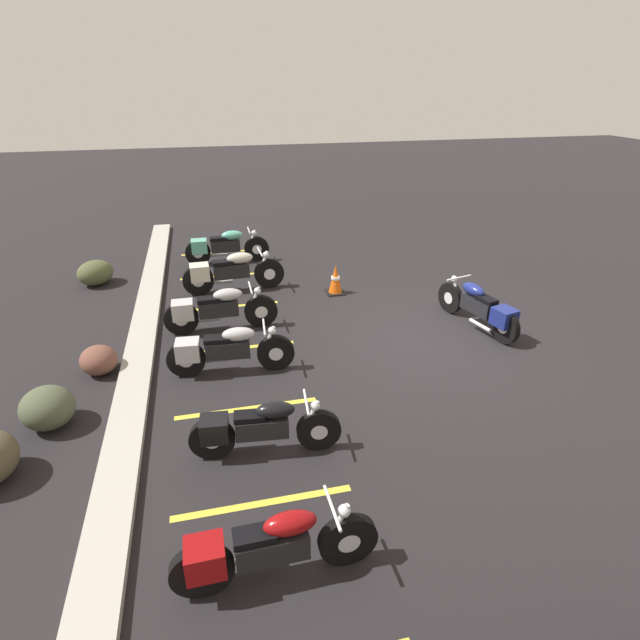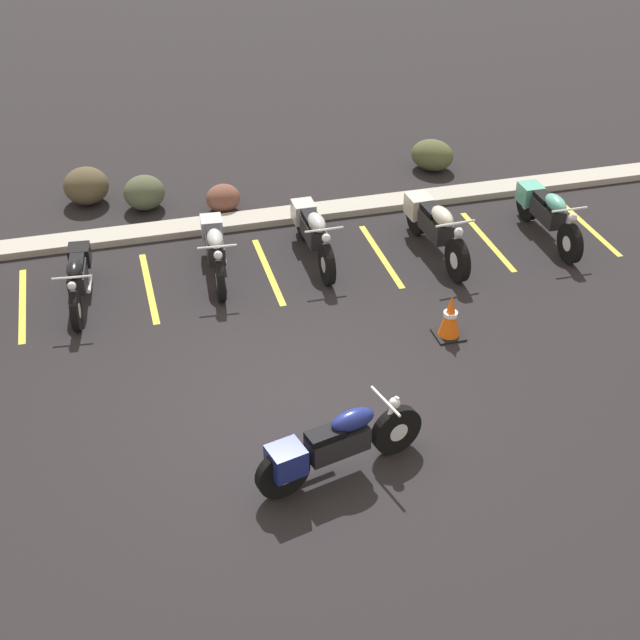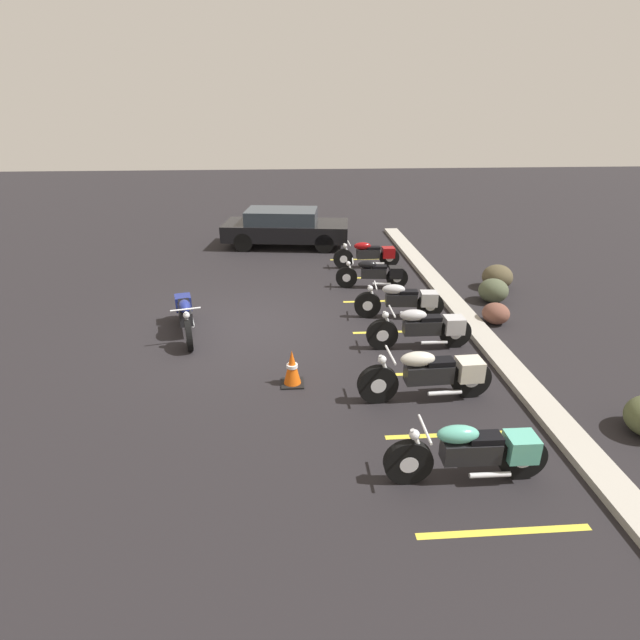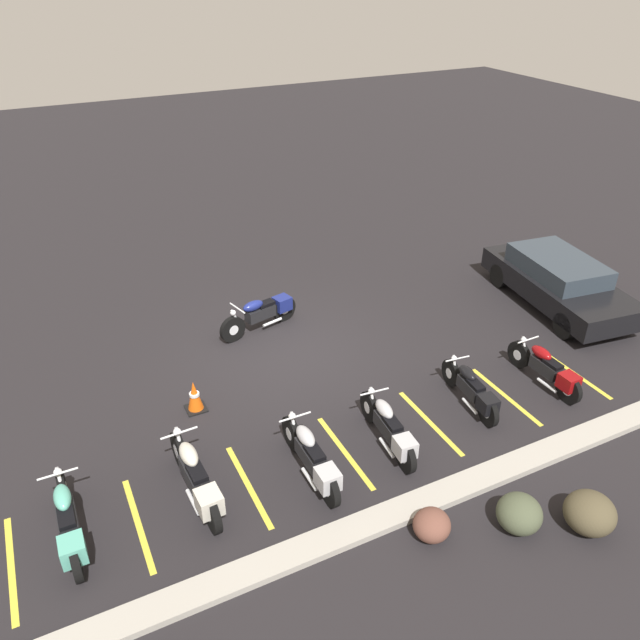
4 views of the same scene
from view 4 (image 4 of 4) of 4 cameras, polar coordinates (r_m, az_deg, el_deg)
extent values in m
plane|color=black|center=(14.30, -2.88, -2.88)|extent=(60.00, 60.00, 0.00)
cylinder|color=black|center=(14.63, -8.00, -0.85)|extent=(0.65, 0.26, 0.64)
cylinder|color=silver|center=(14.63, -8.00, -0.85)|extent=(0.26, 0.18, 0.24)
cylinder|color=black|center=(15.34, -3.32, 1.04)|extent=(0.65, 0.26, 0.64)
cylinder|color=silver|center=(15.34, -3.32, 1.04)|extent=(0.26, 0.18, 0.24)
cube|color=black|center=(14.92, -5.48, 0.66)|extent=(0.78, 0.44, 0.29)
ellipsoid|color=navy|center=(14.70, -6.14, 1.29)|extent=(0.59, 0.37, 0.23)
cube|color=black|center=(14.90, -5.00, 1.50)|extent=(0.47, 0.33, 0.08)
cube|color=navy|center=(15.23, -3.48, 1.55)|extent=(0.46, 0.43, 0.33)
cylinder|color=silver|center=(14.55, -7.69, 0.15)|extent=(0.26, 0.12, 0.51)
cylinder|color=silver|center=(14.45, -7.56, 1.08)|extent=(0.18, 0.59, 0.03)
sphere|color=silver|center=(14.43, -7.96, 0.66)|extent=(0.14, 0.14, 0.14)
cylinder|color=silver|center=(15.08, -4.38, -0.19)|extent=(0.53, 0.19, 0.07)
cylinder|color=black|center=(14.31, 17.74, -3.02)|extent=(0.12, 0.61, 0.61)
cylinder|color=silver|center=(14.31, 17.74, -3.02)|extent=(0.12, 0.23, 0.23)
cylinder|color=black|center=(13.56, 21.79, -5.93)|extent=(0.12, 0.61, 0.61)
cylinder|color=silver|center=(13.56, 21.79, -5.93)|extent=(0.12, 0.23, 0.23)
cube|color=black|center=(13.82, 19.94, -4.07)|extent=(0.27, 0.70, 0.28)
ellipsoid|color=maroon|center=(13.79, 19.59, -2.84)|extent=(0.25, 0.52, 0.22)
cube|color=black|center=(13.64, 20.53, -3.76)|extent=(0.23, 0.41, 0.07)
cube|color=maroon|center=(13.49, 21.78, -5.27)|extent=(0.34, 0.37, 0.31)
cylinder|color=silver|center=(14.12, 18.19, -2.43)|extent=(0.06, 0.24, 0.49)
cylinder|color=silver|center=(13.97, 18.50, -1.72)|extent=(0.57, 0.04, 0.03)
sphere|color=silver|center=(14.07, 18.12, -1.74)|extent=(0.13, 0.13, 0.13)
cylinder|color=silver|center=(13.77, 20.02, -5.63)|extent=(0.07, 0.51, 0.06)
cylinder|color=black|center=(13.37, 11.88, -4.75)|extent=(0.17, 0.59, 0.58)
cylinder|color=silver|center=(13.37, 11.88, -4.75)|extent=(0.13, 0.23, 0.22)
cylinder|color=black|center=(12.49, 15.11, -8.13)|extent=(0.17, 0.59, 0.58)
cylinder|color=silver|center=(12.49, 15.11, -8.13)|extent=(0.13, 0.23, 0.22)
cube|color=black|center=(12.81, 13.61, -6.02)|extent=(0.32, 0.69, 0.27)
ellipsoid|color=black|center=(12.79, 13.32, -4.73)|extent=(0.28, 0.52, 0.21)
cube|color=black|center=(12.61, 14.07, -5.75)|extent=(0.25, 0.41, 0.07)
cube|color=black|center=(12.42, 15.10, -7.44)|extent=(0.35, 0.38, 0.30)
cylinder|color=silver|center=(13.17, 12.22, -4.18)|extent=(0.08, 0.24, 0.47)
cylinder|color=silver|center=(13.01, 12.45, -3.48)|extent=(0.55, 0.09, 0.03)
sphere|color=silver|center=(13.12, 12.16, -3.47)|extent=(0.12, 0.12, 0.12)
cylinder|color=silver|center=(12.77, 13.53, -7.65)|extent=(0.11, 0.49, 0.06)
cylinder|color=black|center=(12.20, 4.54, -7.93)|extent=(0.16, 0.63, 0.62)
cylinder|color=silver|center=(12.20, 4.54, -7.93)|extent=(0.14, 0.24, 0.24)
cylinder|color=black|center=(11.23, 7.82, -12.22)|extent=(0.16, 0.63, 0.62)
cylinder|color=silver|center=(11.23, 7.82, -12.22)|extent=(0.14, 0.24, 0.24)
cube|color=black|center=(11.58, 6.25, -9.60)|extent=(0.32, 0.73, 0.28)
ellipsoid|color=#B7B7BC|center=(11.54, 5.89, -8.08)|extent=(0.29, 0.55, 0.23)
cube|color=black|center=(11.35, 6.67, -9.36)|extent=(0.26, 0.43, 0.08)
cube|color=#B7B7BC|center=(11.15, 7.77, -11.43)|extent=(0.37, 0.40, 0.32)
cylinder|color=silver|center=(11.97, 4.83, -7.33)|extent=(0.08, 0.25, 0.50)
cylinder|color=silver|center=(11.78, 5.00, -6.55)|extent=(0.58, 0.08, 0.03)
sphere|color=silver|center=(11.91, 4.72, -6.51)|extent=(0.13, 0.13, 0.13)
cylinder|color=silver|center=(11.56, 6.12, -11.52)|extent=(0.11, 0.52, 0.07)
cylinder|color=black|center=(11.57, -2.61, -10.28)|extent=(0.12, 0.64, 0.64)
cylinder|color=silver|center=(11.57, -2.61, -10.28)|extent=(0.12, 0.25, 0.24)
cylinder|color=black|center=(10.58, 0.83, -15.14)|extent=(0.12, 0.64, 0.64)
cylinder|color=silver|center=(10.58, 0.83, -15.14)|extent=(0.12, 0.25, 0.24)
cube|color=black|center=(10.93, -0.88, -12.21)|extent=(0.28, 0.74, 0.29)
ellipsoid|color=#B7B7BC|center=(10.88, -1.34, -10.56)|extent=(0.26, 0.55, 0.23)
cube|color=black|center=(10.68, -0.50, -11.99)|extent=(0.24, 0.43, 0.08)
cube|color=#B7B7BC|center=(10.48, 0.72, -14.30)|extent=(0.35, 0.39, 0.33)
cylinder|color=silver|center=(11.33, -2.40, -9.67)|extent=(0.06, 0.26, 0.52)
cylinder|color=silver|center=(11.12, -2.30, -8.85)|extent=(0.61, 0.04, 0.04)
sphere|color=silver|center=(11.26, -2.56, -8.78)|extent=(0.14, 0.14, 0.14)
cylinder|color=silver|center=(10.93, -0.97, -14.33)|extent=(0.07, 0.54, 0.07)
cylinder|color=black|center=(11.46, -12.74, -11.54)|extent=(0.16, 0.69, 0.69)
cylinder|color=silver|center=(11.46, -12.74, -11.54)|extent=(0.14, 0.27, 0.26)
cylinder|color=black|center=(10.34, -9.90, -16.95)|extent=(0.16, 0.69, 0.69)
cylinder|color=silver|center=(10.34, -9.90, -16.95)|extent=(0.14, 0.27, 0.26)
cube|color=black|center=(10.74, -11.40, -13.70)|extent=(0.33, 0.80, 0.31)
ellipsoid|color=beige|center=(10.70, -11.93, -11.92)|extent=(0.30, 0.59, 0.25)
cube|color=black|center=(10.47, -11.20, -13.50)|extent=(0.27, 0.47, 0.08)
cube|color=beige|center=(10.24, -10.10, -16.05)|extent=(0.39, 0.43, 0.35)
cylinder|color=silver|center=(11.19, -12.70, -10.90)|extent=(0.07, 0.27, 0.55)
cylinder|color=silver|center=(10.97, -12.76, -10.04)|extent=(0.64, 0.07, 0.04)
sphere|color=silver|center=(11.13, -12.93, -9.96)|extent=(0.15, 0.15, 0.15)
cylinder|color=silver|center=(10.76, -11.52, -15.98)|extent=(0.10, 0.57, 0.07)
cylinder|color=black|center=(11.36, -22.43, -14.15)|extent=(0.12, 0.65, 0.65)
cylinder|color=silver|center=(11.36, -22.43, -14.15)|extent=(0.13, 0.25, 0.25)
cylinder|color=black|center=(10.28, -21.43, -19.79)|extent=(0.12, 0.65, 0.65)
cylinder|color=silver|center=(10.28, -21.43, -19.79)|extent=(0.13, 0.25, 0.25)
cube|color=black|center=(10.66, -22.09, -16.47)|extent=(0.28, 0.75, 0.30)
ellipsoid|color=#59B29E|center=(10.62, -22.50, -14.75)|extent=(0.26, 0.55, 0.24)
cube|color=black|center=(10.41, -22.20, -16.36)|extent=(0.24, 0.43, 0.08)
cube|color=#59B29E|center=(10.18, -21.67, -18.95)|extent=(0.36, 0.40, 0.33)
cylinder|color=silver|center=(11.10, -22.62, -13.61)|extent=(0.06, 0.26, 0.52)
cylinder|color=silver|center=(10.89, -22.86, -12.84)|extent=(0.61, 0.04, 0.04)
sphere|color=silver|center=(11.03, -22.85, -12.71)|extent=(0.14, 0.14, 0.14)
cylinder|color=silver|center=(10.71, -22.37, -18.63)|extent=(0.07, 0.54, 0.07)
cylinder|color=black|center=(16.72, 25.73, 0.46)|extent=(0.30, 0.66, 0.64)
cylinder|color=black|center=(15.72, 21.52, -0.47)|extent=(0.30, 0.66, 0.64)
cylinder|color=black|center=(18.49, 20.21, 4.55)|extent=(0.30, 0.66, 0.64)
cylinder|color=black|center=(17.59, 16.12, 3.93)|extent=(0.30, 0.66, 0.64)
cube|color=black|center=(16.98, 20.96, 2.96)|extent=(2.33, 4.49, 0.55)
cube|color=#2D3842|center=(16.87, 20.97, 4.69)|extent=(1.81, 2.58, 0.45)
cube|color=#A8A399|center=(10.80, 8.74, -16.39)|extent=(18.00, 0.50, 0.12)
ellipsoid|color=brown|center=(10.32, 10.18, -17.97)|extent=(0.85, 0.85, 0.48)
ellipsoid|color=#4E4530|center=(11.06, 23.43, -15.88)|extent=(0.82, 0.83, 0.66)
ellipsoid|color=#485039|center=(10.71, 17.76, -16.50)|extent=(1.02, 1.03, 0.60)
cube|color=black|center=(12.84, -11.26, -7.93)|extent=(0.40, 0.40, 0.03)
cone|color=#EA590F|center=(12.64, -11.41, -6.79)|extent=(0.32, 0.32, 0.67)
cylinder|color=white|center=(12.62, -11.42, -6.67)|extent=(0.20, 0.20, 0.06)
cube|color=gold|center=(14.67, 22.13, -4.46)|extent=(0.10, 2.10, 0.00)
cube|color=gold|center=(13.49, 16.59, -6.67)|extent=(0.10, 2.10, 0.00)
cube|color=gold|center=(12.47, 10.01, -9.19)|extent=(0.10, 2.10, 0.00)
cube|color=gold|center=(11.67, 2.29, -11.96)|extent=(0.10, 2.10, 0.00)
cube|color=gold|center=(11.14, -6.56, -14.80)|extent=(0.10, 2.10, 0.00)
cube|color=gold|center=(10.90, -16.28, -17.46)|extent=(0.10, 2.10, 0.00)
cube|color=gold|center=(10.99, -26.40, -19.67)|extent=(0.10, 2.10, 0.00)
camera|label=1|loc=(14.59, 33.25, 12.16)|focal=28.00mm
camera|label=2|loc=(20.49, -8.59, 28.62)|focal=50.00mm
camera|label=3|loc=(11.91, -52.78, 2.07)|focal=28.00mm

